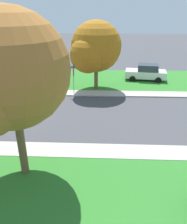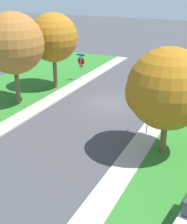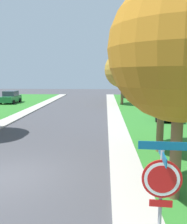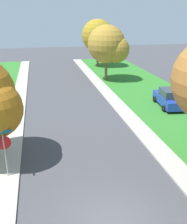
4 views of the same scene
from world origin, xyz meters
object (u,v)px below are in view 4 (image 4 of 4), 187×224
(car_blue_far_down_street, at_px, (169,98))
(tree_corner_large, at_px, (100,37))
(stop_sign_far_corner, at_px, (4,146))
(tree_sidewalk_far, at_px, (109,46))

(car_blue_far_down_street, bearing_deg, tree_corner_large, 95.34)
(car_blue_far_down_street, height_order, tree_corner_large, tree_corner_large)
(stop_sign_far_corner, distance_m, tree_sidewalk_far, 22.10)
(stop_sign_far_corner, bearing_deg, car_blue_far_down_street, 30.86)
(stop_sign_far_corner, relative_size, car_blue_far_down_street, 0.62)
(car_blue_far_down_street, xyz_separation_m, tree_sidewalk_far, (-2.92, 10.82, 3.62))
(tree_corner_large, bearing_deg, stop_sign_far_corner, -112.90)
(tree_sidewalk_far, relative_size, tree_corner_large, 0.94)
(stop_sign_far_corner, xyz_separation_m, tree_corner_large, (11.93, 28.24, 2.88))
(car_blue_far_down_street, bearing_deg, stop_sign_far_corner, -149.14)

